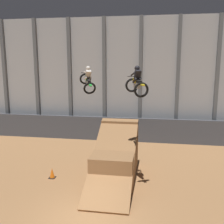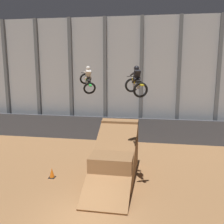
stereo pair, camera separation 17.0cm
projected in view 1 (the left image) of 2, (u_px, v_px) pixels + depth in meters
name	position (u px, v px, depth m)	size (l,w,h in m)	color
ground_plane	(86.00, 219.00, 11.03)	(60.00, 60.00, 0.00)	#996B42
arena_back_wall	(122.00, 79.00, 22.15)	(32.00, 0.40, 10.21)	#ADB2B7
lower_barrier	(120.00, 129.00, 21.84)	(31.36, 0.20, 2.01)	#474C56
dirt_ramp	(116.00, 159.00, 15.07)	(2.28, 5.92, 3.09)	olive
rider_bike_left_air	(88.00, 80.00, 15.47)	(1.37, 1.86, 1.66)	black
rider_bike_right_air	(137.00, 83.00, 12.84)	(1.28, 1.81, 1.50)	black
traffic_cone_near_ramp	(52.00, 173.00, 14.89)	(0.36, 0.36, 0.58)	black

